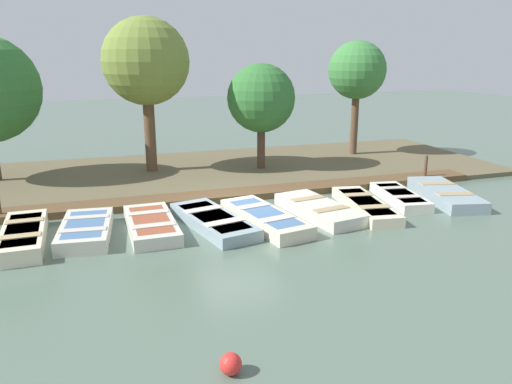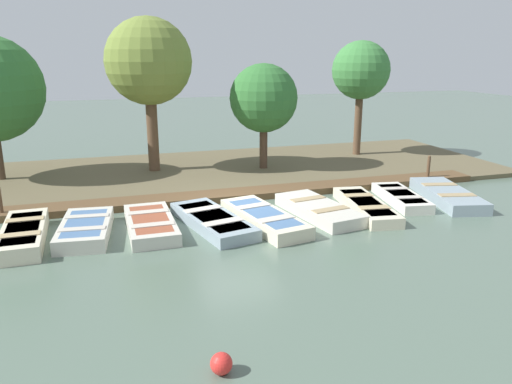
% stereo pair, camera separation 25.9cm
% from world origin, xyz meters
% --- Properties ---
extents(ground_plane, '(80.00, 80.00, 0.00)m').
position_xyz_m(ground_plane, '(0.00, 0.00, 0.00)').
color(ground_plane, '#566B5B').
extents(shore_bank, '(8.00, 24.00, 0.17)m').
position_xyz_m(shore_bank, '(-5.00, 0.00, 0.08)').
color(shore_bank, brown).
rests_on(shore_bank, ground_plane).
extents(dock_walkway, '(1.03, 18.60, 0.22)m').
position_xyz_m(dock_walkway, '(-1.45, 0.00, 0.11)').
color(dock_walkway, brown).
rests_on(dock_walkway, ground_plane).
extents(rowboat_0, '(3.19, 1.09, 0.44)m').
position_xyz_m(rowboat_0, '(0.86, -5.97, 0.22)').
color(rowboat_0, beige).
rests_on(rowboat_0, ground_plane).
extents(rowboat_1, '(2.86, 1.53, 0.40)m').
position_xyz_m(rowboat_1, '(0.83, -4.46, 0.20)').
color(rowboat_1, beige).
rests_on(rowboat_1, ground_plane).
extents(rowboat_2, '(3.02, 1.26, 0.37)m').
position_xyz_m(rowboat_2, '(0.91, -2.77, 0.18)').
color(rowboat_2, beige).
rests_on(rowboat_2, ground_plane).
extents(rowboat_3, '(3.63, 1.93, 0.34)m').
position_xyz_m(rowboat_3, '(1.09, -1.08, 0.17)').
color(rowboat_3, '#8C9EA8').
rests_on(rowboat_3, ground_plane).
extents(rowboat_4, '(3.59, 1.77, 0.39)m').
position_xyz_m(rowboat_4, '(1.38, 0.35, 0.19)').
color(rowboat_4, beige).
rests_on(rowboat_4, ground_plane).
extents(rowboat_5, '(3.34, 1.74, 0.38)m').
position_xyz_m(rowboat_5, '(1.09, 2.16, 0.19)').
color(rowboat_5, beige).
rests_on(rowboat_5, ground_plane).
extents(rowboat_6, '(3.57, 1.47, 0.35)m').
position_xyz_m(rowboat_6, '(1.16, 3.70, 0.17)').
color(rowboat_6, beige).
rests_on(rowboat_6, ground_plane).
extents(rowboat_7, '(2.94, 1.41, 0.34)m').
position_xyz_m(rowboat_7, '(0.63, 5.28, 0.16)').
color(rowboat_7, silver).
rests_on(rowboat_7, ground_plane).
extents(rowboat_8, '(3.65, 1.99, 0.39)m').
position_xyz_m(rowboat_8, '(0.90, 6.85, 0.19)').
color(rowboat_8, '#8C9EA8').
rests_on(rowboat_8, ground_plane).
extents(mooring_post_near, '(0.12, 0.12, 1.03)m').
position_xyz_m(mooring_post_near, '(-1.31, -6.82, 0.52)').
color(mooring_post_near, brown).
rests_on(mooring_post_near, ground_plane).
extents(mooring_post_far, '(0.12, 0.12, 1.03)m').
position_xyz_m(mooring_post_far, '(-1.31, 7.67, 0.52)').
color(mooring_post_far, brown).
rests_on(mooring_post_far, ground_plane).
extents(buoy, '(0.35, 0.35, 0.35)m').
position_xyz_m(buoy, '(7.65, -2.39, 0.17)').
color(buoy, red).
rests_on(buoy, ground_plane).
extents(park_tree_left, '(3.28, 3.28, 6.02)m').
position_xyz_m(park_tree_left, '(-5.66, -1.95, 4.33)').
color(park_tree_left, brown).
rests_on(park_tree_left, ground_plane).
extents(park_tree_center, '(2.68, 2.68, 4.31)m').
position_xyz_m(park_tree_center, '(-4.76, 2.33, 2.95)').
color(park_tree_center, '#4C3828').
rests_on(park_tree_center, ground_plane).
extents(park_tree_right, '(2.56, 2.56, 5.22)m').
position_xyz_m(park_tree_right, '(-6.18, 7.31, 3.89)').
color(park_tree_right, brown).
rests_on(park_tree_right, ground_plane).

